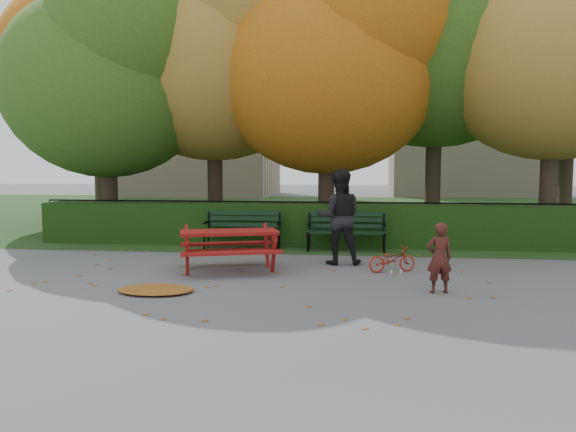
# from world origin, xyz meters

# --- Properties ---
(ground) EXTENTS (90.00, 90.00, 0.00)m
(ground) POSITION_xyz_m (0.00, 0.00, 0.00)
(ground) COLOR slate
(ground) RESTS_ON ground
(grass_strip) EXTENTS (90.00, 90.00, 0.00)m
(grass_strip) POSITION_xyz_m (0.00, 14.00, 0.01)
(grass_strip) COLOR #1D3C17
(grass_strip) RESTS_ON ground
(building_left) EXTENTS (10.00, 7.00, 15.00)m
(building_left) POSITION_xyz_m (-9.00, 26.00, 7.50)
(building_left) COLOR #BDAB92
(building_left) RESTS_ON ground
(building_right) EXTENTS (9.00, 6.00, 12.00)m
(building_right) POSITION_xyz_m (8.00, 28.00, 6.00)
(building_right) COLOR #BDAB92
(building_right) RESTS_ON ground
(hedge) EXTENTS (13.00, 0.90, 1.00)m
(hedge) POSITION_xyz_m (0.00, 4.50, 0.50)
(hedge) COLOR black
(hedge) RESTS_ON ground
(iron_fence) EXTENTS (14.00, 0.04, 1.02)m
(iron_fence) POSITION_xyz_m (0.00, 5.30, 0.54)
(iron_fence) COLOR black
(iron_fence) RESTS_ON ground
(tree_a) EXTENTS (5.88, 5.60, 7.48)m
(tree_a) POSITION_xyz_m (-5.19, 5.58, 4.52)
(tree_a) COLOR black
(tree_a) RESTS_ON ground
(tree_b) EXTENTS (6.72, 6.40, 8.79)m
(tree_b) POSITION_xyz_m (-2.44, 6.75, 5.40)
(tree_b) COLOR black
(tree_b) RESTS_ON ground
(tree_c) EXTENTS (6.30, 6.00, 8.00)m
(tree_c) POSITION_xyz_m (0.83, 5.96, 4.82)
(tree_c) COLOR black
(tree_c) RESTS_ON ground
(tree_d) EXTENTS (7.14, 6.80, 9.58)m
(tree_d) POSITION_xyz_m (3.88, 7.23, 5.98)
(tree_d) COLOR black
(tree_d) RESTS_ON ground
(tree_e) EXTENTS (6.09, 5.80, 8.16)m
(tree_e) POSITION_xyz_m (6.52, 5.77, 5.08)
(tree_e) COLOR black
(tree_e) RESTS_ON ground
(tree_f) EXTENTS (6.93, 6.60, 9.19)m
(tree_f) POSITION_xyz_m (-7.13, 9.24, 5.69)
(tree_f) COLOR black
(tree_f) RESTS_ON ground
(bench_left) EXTENTS (1.80, 0.57, 0.88)m
(bench_left) POSITION_xyz_m (-1.30, 3.70, 0.52)
(bench_left) COLOR black
(bench_left) RESTS_ON ground
(bench_right) EXTENTS (1.80, 0.57, 0.88)m
(bench_right) POSITION_xyz_m (1.10, 3.70, 0.52)
(bench_right) COLOR black
(bench_right) RESTS_ON ground
(picnic_table) EXTENTS (2.12, 1.89, 0.86)m
(picnic_table) POSITION_xyz_m (-0.99, 0.96, 0.59)
(picnic_table) COLOR maroon
(picnic_table) RESTS_ON ground
(leaf_pile) EXTENTS (1.40, 1.17, 0.08)m
(leaf_pile) POSITION_xyz_m (-1.74, -0.85, 0.04)
(leaf_pile) COLOR maroon
(leaf_pile) RESTS_ON ground
(leaf_scatter) EXTENTS (9.00, 5.70, 0.01)m
(leaf_scatter) POSITION_xyz_m (0.00, 0.30, 0.01)
(leaf_scatter) COLOR maroon
(leaf_scatter) RESTS_ON ground
(child) EXTENTS (0.44, 0.33, 1.09)m
(child) POSITION_xyz_m (2.60, -0.36, 0.55)
(child) COLOR #461C16
(child) RESTS_ON ground
(adult) EXTENTS (0.95, 0.77, 1.87)m
(adult) POSITION_xyz_m (0.99, 1.97, 0.93)
(adult) COLOR black
(adult) RESTS_ON ground
(bicycle) EXTENTS (0.95, 0.61, 0.47)m
(bicycle) POSITION_xyz_m (1.99, 1.24, 0.24)
(bicycle) COLOR #AB200F
(bicycle) RESTS_ON ground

